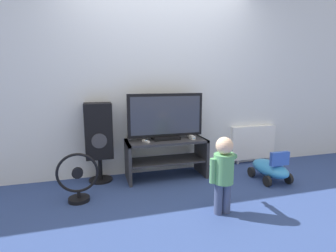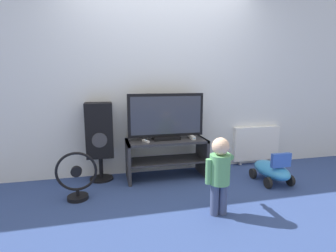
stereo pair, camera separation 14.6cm
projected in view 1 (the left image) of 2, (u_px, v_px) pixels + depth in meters
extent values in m
plane|color=navy|center=(171.00, 183.00, 3.27)|extent=(16.00, 16.00, 0.00)
cube|color=silver|center=(160.00, 77.00, 3.53)|extent=(10.00, 0.06, 2.60)
cube|color=#2D2D33|center=(166.00, 141.00, 3.39)|extent=(1.03, 0.44, 0.03)
cube|color=#2D2D33|center=(166.00, 160.00, 3.43)|extent=(0.99, 0.40, 0.02)
cube|color=#2D2D33|center=(128.00, 162.00, 3.29)|extent=(0.04, 0.44, 0.51)
cube|color=#2D2D33|center=(201.00, 155.00, 3.57)|extent=(0.04, 0.44, 0.51)
cube|color=black|center=(166.00, 138.00, 3.40)|extent=(0.34, 0.20, 0.04)
cube|color=black|center=(166.00, 115.00, 3.35)|extent=(0.98, 0.05, 0.55)
cube|color=#333847|center=(166.00, 115.00, 3.32)|extent=(0.91, 0.01, 0.48)
cube|color=white|center=(191.00, 137.00, 3.45)|extent=(0.04, 0.19, 0.04)
cube|color=#3F8CE5|center=(194.00, 138.00, 3.36)|extent=(0.03, 0.00, 0.01)
cube|color=white|center=(146.00, 141.00, 3.24)|extent=(0.08, 0.13, 0.02)
cylinder|color=#337FD8|center=(146.00, 140.00, 3.24)|extent=(0.01, 0.01, 0.00)
cylinder|color=#3F4C72|center=(218.00, 198.00, 2.49)|extent=(0.08, 0.08, 0.31)
cylinder|color=#3F4C72|center=(226.00, 197.00, 2.52)|extent=(0.08, 0.08, 0.31)
cylinder|color=#599E66|center=(224.00, 169.00, 2.46)|extent=(0.19, 0.19, 0.28)
sphere|color=beige|center=(224.00, 146.00, 2.42)|extent=(0.16, 0.16, 0.16)
cylinder|color=#599E66|center=(213.00, 171.00, 2.43)|extent=(0.06, 0.06, 0.24)
cylinder|color=#599E66|center=(228.00, 153.00, 2.58)|extent=(0.06, 0.24, 0.06)
sphere|color=beige|center=(223.00, 150.00, 2.69)|extent=(0.07, 0.07, 0.07)
cube|color=white|center=(221.00, 149.00, 2.73)|extent=(0.03, 0.13, 0.02)
cylinder|color=black|center=(101.00, 180.00, 3.35)|extent=(0.30, 0.30, 0.02)
cylinder|color=black|center=(100.00, 169.00, 3.32)|extent=(0.05, 0.05, 0.31)
cube|color=black|center=(99.00, 130.00, 3.24)|extent=(0.33, 0.27, 0.68)
cylinder|color=#38383D|center=(99.00, 141.00, 3.12)|extent=(0.18, 0.01, 0.18)
cylinder|color=black|center=(79.00, 199.00, 2.78)|extent=(0.22, 0.22, 0.04)
cylinder|color=black|center=(79.00, 194.00, 2.77)|extent=(0.04, 0.04, 0.07)
torus|color=black|center=(77.00, 173.00, 2.73)|extent=(0.43, 0.03, 0.43)
cylinder|color=black|center=(77.00, 173.00, 2.73)|extent=(0.11, 0.05, 0.11)
ellipsoid|color=#338CD1|center=(270.00, 168.00, 3.34)|extent=(0.31, 0.60, 0.19)
cube|color=blue|center=(280.00, 159.00, 3.15)|extent=(0.25, 0.05, 0.17)
cylinder|color=black|center=(251.00, 172.00, 3.47)|extent=(0.04, 0.13, 0.13)
cylinder|color=black|center=(271.00, 170.00, 3.55)|extent=(0.04, 0.13, 0.13)
cylinder|color=black|center=(267.00, 181.00, 3.16)|extent=(0.04, 0.13, 0.13)
cylinder|color=black|center=(289.00, 178.00, 3.24)|extent=(0.04, 0.13, 0.13)
cube|color=white|center=(253.00, 142.00, 4.04)|extent=(0.73, 0.08, 0.51)
cube|color=silver|center=(237.00, 162.00, 4.01)|extent=(0.03, 0.05, 0.06)
cube|color=silver|center=(266.00, 159.00, 4.16)|extent=(0.03, 0.05, 0.06)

